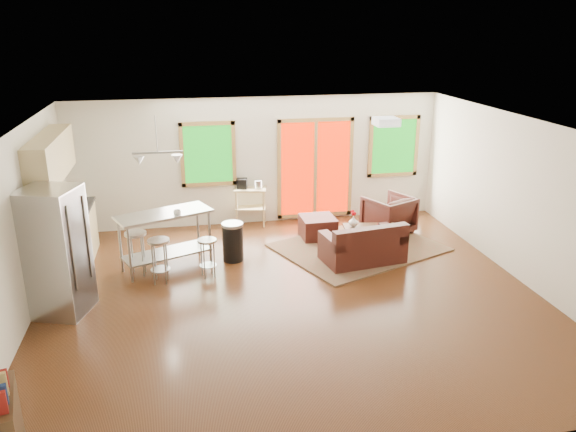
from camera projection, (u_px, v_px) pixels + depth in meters
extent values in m
cube|color=#341B0C|center=(292.00, 297.00, 8.60)|extent=(7.50, 7.00, 0.02)
cube|color=silver|center=(292.00, 127.00, 7.75)|extent=(7.50, 7.00, 0.02)
cube|color=beige|center=(258.00, 161.00, 11.43)|extent=(7.50, 0.02, 2.60)
cube|color=beige|center=(17.00, 234.00, 7.49)|extent=(0.02, 7.00, 2.60)
cube|color=beige|center=(525.00, 201.00, 8.86)|extent=(0.02, 7.00, 2.60)
cube|color=beige|center=(372.00, 344.00, 4.92)|extent=(7.50, 0.02, 2.60)
cube|color=#0D550E|center=(208.00, 154.00, 11.14)|extent=(0.94, 0.02, 1.14)
cube|color=olive|center=(207.00, 124.00, 10.94)|extent=(1.10, 0.05, 0.08)
cube|color=olive|center=(209.00, 184.00, 11.34)|extent=(1.10, 0.05, 0.08)
cube|color=olive|center=(182.00, 155.00, 11.05)|extent=(0.08, 0.05, 1.30)
cube|color=olive|center=(234.00, 153.00, 11.23)|extent=(0.08, 0.05, 1.30)
cube|color=#AF1300|center=(315.00, 169.00, 11.67)|extent=(1.44, 0.02, 1.94)
cube|color=olive|center=(316.00, 120.00, 11.34)|extent=(1.60, 0.05, 0.08)
cube|color=olive|center=(315.00, 214.00, 12.00)|extent=(1.60, 0.05, 0.08)
cube|color=olive|center=(279.00, 170.00, 11.53)|extent=(0.08, 0.05, 2.10)
cube|color=olive|center=(350.00, 167.00, 11.81)|extent=(0.08, 0.05, 2.10)
cube|color=olive|center=(315.00, 169.00, 11.67)|extent=(0.08, 0.05, 1.94)
cube|color=#0D550E|center=(394.00, 146.00, 11.85)|extent=(0.94, 0.02, 1.14)
cube|color=olive|center=(395.00, 117.00, 11.65)|extent=(1.10, 0.05, 0.08)
cube|color=olive|center=(392.00, 174.00, 12.05)|extent=(1.10, 0.05, 0.08)
cube|color=olive|center=(371.00, 147.00, 11.76)|extent=(0.08, 0.05, 1.30)
cube|color=olive|center=(416.00, 145.00, 11.94)|extent=(0.08, 0.05, 1.30)
cube|color=#495C3A|center=(359.00, 247.00, 10.44)|extent=(3.40, 3.05, 0.03)
cube|color=black|center=(362.00, 251.00, 9.80)|extent=(1.47, 0.98, 0.38)
cube|color=black|center=(371.00, 238.00, 9.42)|extent=(1.38, 0.39, 0.35)
cube|color=black|center=(331.00, 241.00, 9.52)|extent=(0.30, 0.79, 0.15)
cube|color=black|center=(393.00, 233.00, 9.90)|extent=(0.30, 0.79, 0.15)
cube|color=black|center=(346.00, 239.00, 9.66)|extent=(0.64, 0.58, 0.11)
cube|color=black|center=(377.00, 235.00, 9.85)|extent=(0.64, 0.58, 0.11)
cube|color=#342212|center=(371.00, 229.00, 10.35)|extent=(1.05, 0.72, 0.04)
cube|color=#342212|center=(350.00, 243.00, 10.19)|extent=(0.07, 0.07, 0.35)
cube|color=#342212|center=(395.00, 243.00, 10.23)|extent=(0.07, 0.07, 0.35)
cube|color=#342212|center=(347.00, 235.00, 10.59)|extent=(0.07, 0.07, 0.35)
cube|color=#342212|center=(390.00, 234.00, 10.63)|extent=(0.07, 0.07, 0.35)
imported|color=black|center=(389.00, 213.00, 11.07)|extent=(1.06, 1.04, 0.84)
cube|color=black|center=(318.00, 228.00, 10.87)|extent=(0.65, 0.65, 0.43)
imported|color=silver|center=(353.00, 221.00, 10.38)|extent=(0.23, 0.23, 0.18)
sphere|color=#B90009|center=(354.00, 214.00, 10.36)|extent=(0.09, 0.09, 0.07)
sphere|color=#B90009|center=(353.00, 214.00, 10.30)|extent=(0.09, 0.09, 0.07)
sphere|color=#B90009|center=(353.00, 212.00, 10.35)|extent=(0.09, 0.09, 0.07)
imported|color=maroon|center=(377.00, 220.00, 10.32)|extent=(0.19, 0.10, 0.26)
cube|color=tan|center=(70.00, 245.00, 9.40)|extent=(0.60, 2.20, 0.90)
cube|color=black|center=(67.00, 218.00, 9.25)|extent=(0.64, 2.24, 0.04)
cube|color=tan|center=(50.00, 157.00, 8.89)|extent=(0.36, 2.20, 0.70)
cylinder|color=#B7BABC|center=(60.00, 222.00, 8.75)|extent=(0.12, 0.12, 0.18)
cube|color=black|center=(70.00, 204.00, 9.58)|extent=(0.22, 0.18, 0.20)
cube|color=#B7BABC|center=(55.00, 252.00, 7.86)|extent=(0.93, 0.92, 1.85)
cube|color=gray|center=(80.00, 253.00, 7.82)|extent=(0.23, 0.65, 1.81)
cylinder|color=gray|center=(72.00, 249.00, 7.55)|extent=(0.03, 0.03, 1.24)
cylinder|color=gray|center=(87.00, 237.00, 7.98)|extent=(0.03, 0.03, 1.24)
cube|color=#B7BABC|center=(164.00, 214.00, 9.32)|extent=(1.67, 1.17, 0.04)
cube|color=gray|center=(167.00, 253.00, 9.54)|extent=(1.54, 1.05, 0.03)
cylinder|color=gray|center=(130.00, 255.00, 8.92)|extent=(0.05, 0.05, 0.94)
cylinder|color=gray|center=(210.00, 237.00, 9.66)|extent=(0.05, 0.05, 0.94)
cylinder|color=gray|center=(120.00, 246.00, 9.29)|extent=(0.05, 0.05, 0.94)
cylinder|color=gray|center=(198.00, 229.00, 10.03)|extent=(0.05, 0.05, 0.94)
imported|color=silver|center=(177.00, 212.00, 9.25)|extent=(0.14, 0.12, 0.12)
cylinder|color=#B7BABC|center=(135.00, 234.00, 9.11)|extent=(0.38, 0.38, 0.04)
cylinder|color=gray|center=(144.00, 252.00, 9.34)|extent=(0.03, 0.03, 0.71)
cylinder|color=gray|center=(132.00, 253.00, 9.32)|extent=(0.03, 0.03, 0.71)
cylinder|color=gray|center=(131.00, 257.00, 9.14)|extent=(0.03, 0.03, 0.71)
cylinder|color=gray|center=(143.00, 257.00, 9.16)|extent=(0.03, 0.03, 0.71)
cylinder|color=gray|center=(138.00, 262.00, 9.28)|extent=(0.34, 0.34, 0.02)
cylinder|color=#B7BABC|center=(158.00, 241.00, 8.84)|extent=(0.39, 0.39, 0.04)
cylinder|color=gray|center=(167.00, 260.00, 9.05)|extent=(0.03, 0.03, 0.70)
cylinder|color=gray|center=(155.00, 260.00, 9.04)|extent=(0.03, 0.03, 0.70)
cylinder|color=gray|center=(153.00, 265.00, 8.87)|extent=(0.03, 0.03, 0.70)
cylinder|color=gray|center=(165.00, 264.00, 8.88)|extent=(0.03, 0.03, 0.70)
cylinder|color=gray|center=(161.00, 269.00, 9.00)|extent=(0.36, 0.36, 0.02)
cylinder|color=#B7BABC|center=(207.00, 240.00, 9.07)|extent=(0.37, 0.37, 0.04)
cylinder|color=gray|center=(211.00, 256.00, 9.28)|extent=(0.03, 0.03, 0.62)
cylinder|color=gray|center=(202.00, 258.00, 9.22)|extent=(0.03, 0.03, 0.62)
cylinder|color=gray|center=(204.00, 262.00, 9.07)|extent=(0.03, 0.03, 0.62)
cylinder|color=gray|center=(214.00, 260.00, 9.14)|extent=(0.03, 0.03, 0.62)
cylinder|color=gray|center=(208.00, 265.00, 9.21)|extent=(0.33, 0.33, 0.01)
cylinder|color=black|center=(233.00, 243.00, 9.82)|extent=(0.39, 0.39, 0.64)
cylinder|color=#B7BABC|center=(232.00, 225.00, 9.71)|extent=(0.40, 0.40, 0.05)
cube|color=tan|center=(250.00, 189.00, 11.43)|extent=(0.71, 0.53, 0.04)
cube|color=tan|center=(251.00, 208.00, 11.56)|extent=(0.67, 0.50, 0.03)
cube|color=tan|center=(237.00, 209.00, 11.39)|extent=(0.04, 0.04, 0.77)
cube|color=tan|center=(264.00, 209.00, 11.39)|extent=(0.04, 0.04, 0.77)
cube|color=tan|center=(238.00, 204.00, 11.71)|extent=(0.04, 0.04, 0.77)
cube|color=tan|center=(264.00, 204.00, 11.70)|extent=(0.04, 0.04, 0.77)
cube|color=black|center=(242.00, 183.00, 11.39)|extent=(0.23, 0.22, 0.20)
cylinder|color=#B7BABC|center=(258.00, 184.00, 11.39)|extent=(0.17, 0.17, 0.17)
cube|color=#342212|center=(1.00, 431.00, 5.23)|extent=(0.50, 0.88, 0.73)
cube|color=white|center=(386.00, 122.00, 8.63)|extent=(0.35, 0.35, 0.12)
cylinder|color=gray|center=(156.00, 134.00, 8.90)|extent=(0.02, 0.02, 0.60)
cube|color=gray|center=(158.00, 152.00, 9.00)|extent=(0.80, 0.04, 0.03)
cone|color=#B7BABC|center=(139.00, 161.00, 8.98)|extent=(0.18, 0.18, 0.14)
cone|color=#B7BABC|center=(177.00, 159.00, 9.09)|extent=(0.18, 0.18, 0.14)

